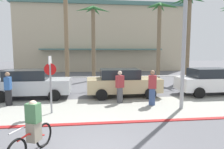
# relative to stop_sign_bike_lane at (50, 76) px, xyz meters

# --- Properties ---
(ground_plane) EXTENTS (80.00, 80.00, 0.00)m
(ground_plane) POSITION_rel_stop_sign_bike_lane_xyz_m (1.59, 6.27, -1.68)
(ground_plane) COLOR #5B5B60
(sidewalk_strip) EXTENTS (44.00, 4.00, 0.02)m
(sidewalk_strip) POSITION_rel_stop_sign_bike_lane_xyz_m (1.59, 0.47, -1.67)
(sidewalk_strip) COLOR #9E9E93
(sidewalk_strip) RESTS_ON ground
(curb_paint) EXTENTS (44.00, 0.24, 0.03)m
(curb_paint) POSITION_rel_stop_sign_bike_lane_xyz_m (1.59, -1.53, -1.66)
(curb_paint) COLOR maroon
(curb_paint) RESTS_ON ground
(building_backdrop) EXTENTS (23.38, 9.71, 9.36)m
(building_backdrop) POSITION_rel_stop_sign_bike_lane_xyz_m (3.56, 22.42, 3.03)
(building_backdrop) COLOR #BCAD8E
(building_backdrop) RESTS_ON ground
(rail_fence) EXTENTS (19.65, 0.08, 1.04)m
(rail_fence) POSITION_rel_stop_sign_bike_lane_xyz_m (1.59, 4.77, -0.83)
(rail_fence) COLOR white
(rail_fence) RESTS_ON ground
(stop_sign_bike_lane) EXTENTS (0.52, 0.56, 2.56)m
(stop_sign_bike_lane) POSITION_rel_stop_sign_bike_lane_xyz_m (0.00, 0.00, 0.00)
(stop_sign_bike_lane) COLOR gray
(stop_sign_bike_lane) RESTS_ON ground
(streetlight_curb) EXTENTS (0.24, 2.54, 7.50)m
(streetlight_curb) POSITION_rel_stop_sign_bike_lane_xyz_m (6.10, -0.19, 2.60)
(streetlight_curb) COLOR #9EA0A5
(streetlight_curb) RESTS_ON ground
(palm_tree_2) EXTENTS (3.21, 3.28, 8.30)m
(palm_tree_2) POSITION_rel_stop_sign_bike_lane_xyz_m (-0.20, 8.98, 4.32)
(palm_tree_2) COLOR #846B4C
(palm_tree_2) RESTS_ON ground
(palm_tree_3) EXTENTS (3.26, 2.70, 6.91)m
(palm_tree_3) POSITION_rel_stop_sign_bike_lane_xyz_m (2.19, 10.16, 3.34)
(palm_tree_3) COLOR #756047
(palm_tree_3) RESTS_ON ground
(palm_tree_4) EXTENTS (3.43, 2.95, 7.19)m
(palm_tree_4) POSITION_rel_stop_sign_bike_lane_xyz_m (8.31, 9.38, 3.66)
(palm_tree_4) COLOR #756047
(palm_tree_4) RESTS_ON ground
(palm_tree_5) EXTENTS (3.35, 3.50, 7.93)m
(palm_tree_5) POSITION_rel_stop_sign_bike_lane_xyz_m (11.22, 9.65, 4.21)
(palm_tree_5) COLOR #756047
(palm_tree_5) RESTS_ON ground
(car_silver_1) EXTENTS (4.40, 2.02, 1.69)m
(car_silver_1) POSITION_rel_stop_sign_bike_lane_xyz_m (-1.69, 3.14, -0.81)
(car_silver_1) COLOR #B2B7BC
(car_silver_1) RESTS_ON ground
(car_tan_2) EXTENTS (4.40, 2.02, 1.69)m
(car_tan_2) POSITION_rel_stop_sign_bike_lane_xyz_m (3.72, 2.96, -0.81)
(car_tan_2) COLOR tan
(car_tan_2) RESTS_ON ground
(car_white_3) EXTENTS (4.40, 2.02, 1.69)m
(car_white_3) POSITION_rel_stop_sign_bike_lane_xyz_m (9.45, 2.81, -0.81)
(car_white_3) COLOR white
(car_white_3) RESTS_ON ground
(cyclist_red_0) EXTENTS (0.78, 1.69, 1.50)m
(cyclist_red_0) POSITION_rel_stop_sign_bike_lane_xyz_m (0.14, -3.62, -0.98)
(cyclist_red_0) COLOR black
(cyclist_red_0) RESTS_ON ground
(pedestrian_0) EXTENTS (0.47, 0.42, 1.73)m
(pedestrian_0) POSITION_rel_stop_sign_bike_lane_xyz_m (3.32, 1.49, -0.87)
(pedestrian_0) COLOR #4C4C51
(pedestrian_0) RESTS_ON ground
(pedestrian_1) EXTENTS (0.34, 0.41, 1.73)m
(pedestrian_1) POSITION_rel_stop_sign_bike_lane_xyz_m (-2.39, 1.61, -0.88)
(pedestrian_1) COLOR #232326
(pedestrian_1) RESTS_ON ground
(pedestrian_2) EXTENTS (0.45, 0.39, 1.81)m
(pedestrian_2) POSITION_rel_stop_sign_bike_lane_xyz_m (4.88, 0.80, -0.83)
(pedestrian_2) COLOR #384C7A
(pedestrian_2) RESTS_ON ground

